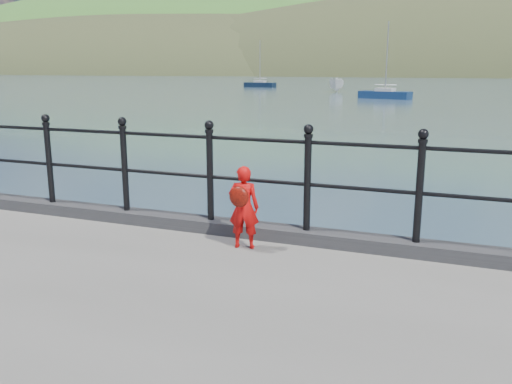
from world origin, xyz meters
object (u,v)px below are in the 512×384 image
at_px(child, 243,207).
at_px(launch_white, 337,85).
at_px(sailboat_left, 260,85).
at_px(railing, 257,168).
at_px(sailboat_port, 385,95).

relative_size(child, launch_white, 0.21).
bearing_deg(launch_white, sailboat_left, 132.47).
xyz_separation_m(railing, sailboat_port, (-5.13, 46.99, -1.48)).
bearing_deg(child, sailboat_port, -95.63).
distance_m(child, sailboat_port, 47.72).
bearing_deg(sailboat_left, launch_white, -32.15).
bearing_deg(child, railing, -100.99).
relative_size(launch_white, sailboat_left, 0.64).
height_order(railing, sailboat_port, sailboat_port).
bearing_deg(sailboat_left, railing, -62.79).
xyz_separation_m(launch_white, sailboat_port, (7.32, -11.81, -0.51)).
height_order(railing, child, railing).
height_order(launch_white, sailboat_left, sailboat_left).
bearing_deg(railing, sailboat_port, 96.23).
bearing_deg(sailboat_port, child, -68.08).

